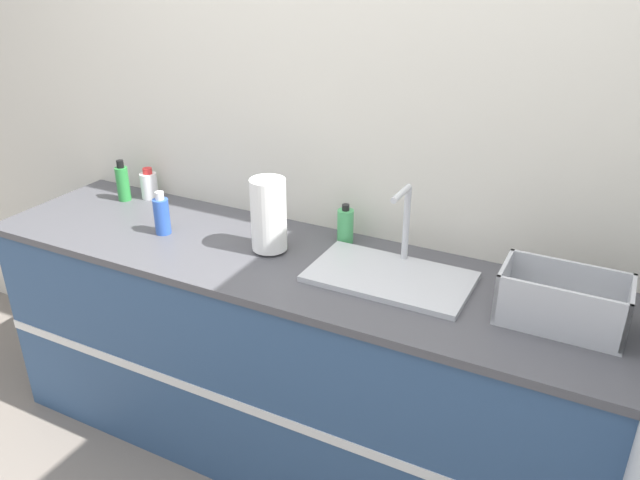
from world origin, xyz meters
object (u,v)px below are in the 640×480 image
object	(u,v)px
paper_towel_roll	(269,215)
dish_rack	(562,305)
sink	(391,273)
bottle_blue	(162,215)
bottle_green	(123,183)
soap_dispenser	(345,226)
bottle_white_spray	(149,185)

from	to	relation	value
paper_towel_roll	dish_rack	size ratio (longest dim) A/B	0.77
sink	bottle_blue	distance (m)	0.96
bottle_green	dish_rack	bearing A→B (deg)	-4.94
dish_rack	bottle_green	distance (m)	1.92
sink	paper_towel_roll	bearing A→B (deg)	-179.62
paper_towel_roll	soap_dispenser	distance (m)	0.31
dish_rack	bottle_white_spray	distance (m)	1.84
bottle_white_spray	bottle_green	size ratio (longest dim) A/B	0.76
bottle_blue	bottle_green	bearing A→B (deg)	152.81
paper_towel_roll	dish_rack	xyz separation A→B (m)	(1.05, -0.02, -0.08)
bottle_white_spray	bottle_green	bearing A→B (deg)	-139.36
soap_dispenser	sink	bearing A→B (deg)	-36.22
dish_rack	bottle_green	xyz separation A→B (m)	(-1.91, 0.17, 0.02)
bottle_green	soap_dispenser	world-z (taller)	bottle_green
sink	bottle_white_spray	xyz separation A→B (m)	(-1.26, 0.21, 0.04)
bottle_white_spray	bottle_green	distance (m)	0.11
paper_towel_roll	bottle_blue	bearing A→B (deg)	-172.46
paper_towel_roll	bottle_white_spray	xyz separation A→B (m)	(-0.77, 0.21, -0.08)
dish_rack	bottle_blue	distance (m)	1.52
bottle_white_spray	soap_dispenser	world-z (taller)	soap_dispenser
sink	dish_rack	size ratio (longest dim) A/B	1.50
dish_rack	bottle_white_spray	world-z (taller)	dish_rack
paper_towel_roll	bottle_blue	size ratio (longest dim) A/B	1.61
bottle_white_spray	soap_dispenser	xyz separation A→B (m)	(1.00, -0.02, 0.01)
bottle_green	bottle_blue	bearing A→B (deg)	-27.19
bottle_white_spray	dish_rack	bearing A→B (deg)	-7.45
bottle_white_spray	sink	bearing A→B (deg)	-9.52
bottle_green	soap_dispenser	distance (m)	1.08
bottle_white_spray	bottle_blue	distance (m)	0.41
sink	bottle_green	xyz separation A→B (m)	(-1.35, 0.14, 0.06)
paper_towel_roll	bottle_blue	distance (m)	0.47
bottle_white_spray	bottle_green	world-z (taller)	bottle_green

